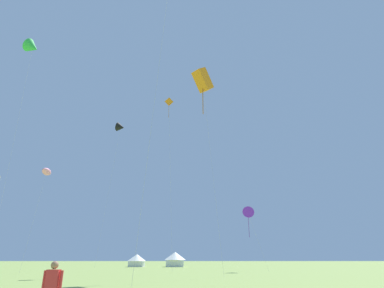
{
  "coord_description": "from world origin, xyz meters",
  "views": [
    {
      "loc": [
        -0.38,
        -4.55,
        1.82
      ],
      "look_at": [
        0.0,
        32.0,
        15.32
      ],
      "focal_mm": 28.92,
      "sensor_mm": 36.0,
      "label": 1
    }
  ],
  "objects_px": {
    "kite_purple_delta": "(248,214)",
    "festival_tent_center": "(137,260)",
    "kite_green_delta": "(33,47)",
    "kite_black_delta": "(121,127)",
    "kite_orange_box": "(203,80)",
    "festival_tent_left": "(175,259)",
    "kite_pink_parafoil": "(47,172)",
    "kite_orange_diamond": "(169,111)"
  },
  "relations": [
    {
      "from": "kite_orange_box",
      "to": "kite_pink_parafoil",
      "type": "distance_m",
      "value": 26.34
    },
    {
      "from": "kite_pink_parafoil",
      "to": "kite_green_delta",
      "type": "bearing_deg",
      "value": -139.86
    },
    {
      "from": "kite_purple_delta",
      "to": "kite_green_delta",
      "type": "xyz_separation_m",
      "value": [
        -33.94,
        -7.46,
        24.85
      ]
    },
    {
      "from": "festival_tent_left",
      "to": "kite_purple_delta",
      "type": "bearing_deg",
      "value": -63.66
    },
    {
      "from": "festival_tent_center",
      "to": "kite_green_delta",
      "type": "bearing_deg",
      "value": -112.78
    },
    {
      "from": "kite_orange_diamond",
      "to": "festival_tent_left",
      "type": "height_order",
      "value": "kite_orange_diamond"
    },
    {
      "from": "kite_orange_diamond",
      "to": "festival_tent_center",
      "type": "height_order",
      "value": "kite_orange_diamond"
    },
    {
      "from": "kite_pink_parafoil",
      "to": "kite_orange_box",
      "type": "bearing_deg",
      "value": -21.88
    },
    {
      "from": "kite_black_delta",
      "to": "kite_orange_diamond",
      "type": "relative_size",
      "value": 1.17
    },
    {
      "from": "kite_green_delta",
      "to": "kite_pink_parafoil",
      "type": "distance_m",
      "value": 20.07
    },
    {
      "from": "kite_black_delta",
      "to": "kite_purple_delta",
      "type": "relative_size",
      "value": 3.31
    },
    {
      "from": "kite_orange_diamond",
      "to": "kite_green_delta",
      "type": "bearing_deg",
      "value": -171.09
    },
    {
      "from": "kite_purple_delta",
      "to": "kite_orange_box",
      "type": "bearing_deg",
      "value": -119.11
    },
    {
      "from": "kite_black_delta",
      "to": "kite_green_delta",
      "type": "height_order",
      "value": "kite_green_delta"
    },
    {
      "from": "kite_purple_delta",
      "to": "kite_pink_parafoil",
      "type": "bearing_deg",
      "value": -172.13
    },
    {
      "from": "festival_tent_left",
      "to": "kite_green_delta",
      "type": "bearing_deg",
      "value": -124.39
    },
    {
      "from": "kite_purple_delta",
      "to": "kite_green_delta",
      "type": "bearing_deg",
      "value": -167.6
    },
    {
      "from": "kite_orange_box",
      "to": "festival_tent_left",
      "type": "distance_m",
      "value": 43.85
    },
    {
      "from": "kite_orange_box",
      "to": "kite_orange_diamond",
      "type": "relative_size",
      "value": 0.97
    },
    {
      "from": "kite_black_delta",
      "to": "festival_tent_center",
      "type": "xyz_separation_m",
      "value": [
        4.01,
        8.52,
        -28.03
      ]
    },
    {
      "from": "kite_black_delta",
      "to": "kite_orange_diamond",
      "type": "distance_m",
      "value": 24.12
    },
    {
      "from": "kite_green_delta",
      "to": "kite_pink_parafoil",
      "type": "bearing_deg",
      "value": 40.14
    },
    {
      "from": "kite_purple_delta",
      "to": "kite_pink_parafoil",
      "type": "distance_m",
      "value": 30.78
    },
    {
      "from": "kite_green_delta",
      "to": "kite_orange_diamond",
      "type": "relative_size",
      "value": 1.32
    },
    {
      "from": "kite_orange_box",
      "to": "kite_green_delta",
      "type": "distance_m",
      "value": 28.78
    },
    {
      "from": "kite_pink_parafoil",
      "to": "festival_tent_center",
      "type": "relative_size",
      "value": 3.57
    },
    {
      "from": "kite_purple_delta",
      "to": "kite_orange_diamond",
      "type": "distance_m",
      "value": 20.24
    },
    {
      "from": "kite_green_delta",
      "to": "kite_orange_diamond",
      "type": "xyz_separation_m",
      "value": [
        21.64,
        3.39,
        -9.3
      ]
    },
    {
      "from": "kite_black_delta",
      "to": "festival_tent_center",
      "type": "height_order",
      "value": "kite_black_delta"
    },
    {
      "from": "kite_purple_delta",
      "to": "kite_green_delta",
      "type": "distance_m",
      "value": 42.72
    },
    {
      "from": "kite_purple_delta",
      "to": "kite_black_delta",
      "type": "bearing_deg",
      "value": 147.04
    },
    {
      "from": "kite_orange_box",
      "to": "kite_orange_diamond",
      "type": "xyz_separation_m",
      "value": [
        -4.93,
        9.17,
        0.15
      ]
    },
    {
      "from": "festival_tent_center",
      "to": "festival_tent_left",
      "type": "height_order",
      "value": "festival_tent_left"
    },
    {
      "from": "kite_orange_diamond",
      "to": "festival_tent_left",
      "type": "relative_size",
      "value": 5.53
    },
    {
      "from": "kite_pink_parafoil",
      "to": "festival_tent_left",
      "type": "bearing_deg",
      "value": 57.93
    },
    {
      "from": "kite_purple_delta",
      "to": "festival_tent_center",
      "type": "xyz_separation_m",
      "value": [
        -20.54,
        24.44,
        -6.8
      ]
    },
    {
      "from": "kite_green_delta",
      "to": "kite_pink_parafoil",
      "type": "height_order",
      "value": "kite_green_delta"
    },
    {
      "from": "kite_green_delta",
      "to": "festival_tent_left",
      "type": "distance_m",
      "value": 49.8
    },
    {
      "from": "kite_purple_delta",
      "to": "kite_pink_parafoil",
      "type": "height_order",
      "value": "kite_pink_parafoil"
    },
    {
      "from": "festival_tent_center",
      "to": "kite_orange_diamond",
      "type": "bearing_deg",
      "value": -73.88
    },
    {
      "from": "kite_purple_delta",
      "to": "kite_orange_diamond",
      "type": "xyz_separation_m",
      "value": [
        -12.3,
        -4.07,
        15.54
      ]
    },
    {
      "from": "kite_orange_box",
      "to": "kite_pink_parafoil",
      "type": "bearing_deg",
      "value": 158.12
    }
  ]
}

